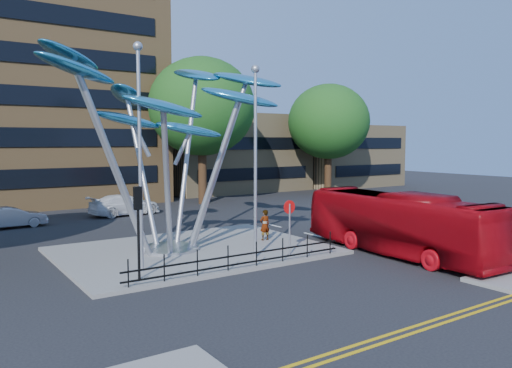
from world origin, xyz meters
TOP-DOWN VIEW (x-y plane):
  - ground at (0.00, 0.00)m, footprint 120.00×120.00m
  - traffic_island at (-1.00, 6.00)m, footprint 12.00×9.00m
  - double_yellow_near at (0.00, -6.00)m, footprint 40.00×0.12m
  - double_yellow_far at (0.00, -6.30)m, footprint 40.00×0.12m
  - low_building_near at (16.00, 30.00)m, footprint 15.00×8.00m
  - low_building_far at (30.00, 28.00)m, footprint 12.00×8.00m
  - tree_right at (8.00, 22.00)m, footprint 8.80×8.80m
  - tree_far at (22.00, 22.00)m, footprint 8.00×8.00m
  - leaf_sculpture at (-2.07, 6.68)m, footprint 12.72×9.54m
  - street_lamp_left at (-4.50, 3.50)m, footprint 0.36×0.36m
  - street_lamp_right at (0.50, 3.00)m, footprint 0.36×0.36m
  - traffic_light_island at (-5.00, 2.50)m, footprint 0.28×0.18m
  - no_entry_sign_island at (2.00, 2.52)m, footprint 0.60×0.10m
  - pedestrian_railing_front at (-1.00, 1.70)m, footprint 10.00×0.06m
  - red_bus at (6.60, 0.22)m, footprint 3.03×10.48m
  - pedestrian at (3.00, 5.85)m, footprint 0.58×0.39m
  - parked_car_mid at (-7.08, 18.00)m, footprint 3.99×1.68m
  - parked_car_right at (0.38, 19.31)m, footprint 5.25×2.68m

SIDE VIEW (x-z plane):
  - ground at x=0.00m, z-range 0.00..0.00m
  - double_yellow_near at x=0.00m, z-range 0.00..0.01m
  - double_yellow_far at x=0.00m, z-range 0.00..0.01m
  - traffic_island at x=-1.00m, z-range 0.00..0.15m
  - pedestrian_railing_front at x=-1.00m, z-range 0.05..1.05m
  - parked_car_mid at x=-7.08m, z-range 0.00..1.28m
  - parked_car_right at x=0.38m, z-range 0.00..1.46m
  - pedestrian at x=3.00m, z-range 0.15..1.72m
  - red_bus at x=6.60m, z-range 0.00..2.89m
  - no_entry_sign_island at x=2.00m, z-range 0.59..3.04m
  - traffic_light_island at x=-5.00m, z-range 0.90..4.33m
  - low_building_far at x=30.00m, z-range 0.00..7.00m
  - low_building_near at x=16.00m, z-range 0.00..8.00m
  - street_lamp_right at x=0.50m, z-range 0.94..9.24m
  - street_lamp_left at x=-4.50m, z-range 0.96..9.76m
  - leaf_sculpture at x=-2.07m, z-range 2.12..11.63m
  - tree_far at x=22.00m, z-range 1.70..12.51m
  - tree_right at x=8.00m, z-range 1.98..14.09m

